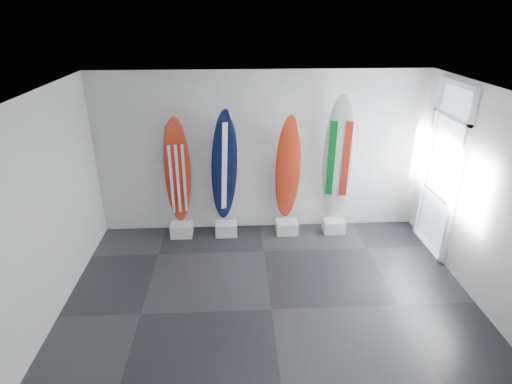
{
  "coord_description": "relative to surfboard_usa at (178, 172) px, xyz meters",
  "views": [
    {
      "loc": [
        -0.47,
        -4.67,
        3.95
      ],
      "look_at": [
        -0.15,
        1.4,
        1.22
      ],
      "focal_mm": 28.91,
      "sensor_mm": 36.0,
      "label": 1
    }
  ],
  "objects": [
    {
      "name": "display_block_swiss",
      "position": [
        1.99,
        -0.1,
        -1.14
      ],
      "size": [
        0.4,
        0.3,
        0.24
      ],
      "primitive_type": "cube",
      "color": "silver",
      "rests_on": "floor"
    },
    {
      "name": "display_block_usa",
      "position": [
        0.0,
        -0.1,
        -1.14
      ],
      "size": [
        0.4,
        0.3,
        0.24
      ],
      "primitive_type": "cube",
      "color": "silver",
      "rests_on": "floor"
    },
    {
      "name": "wall_right",
      "position": [
        4.51,
        -2.28,
        0.24
      ],
      "size": [
        0.0,
        5.0,
        5.0
      ],
      "primitive_type": "plane",
      "rotation": [
        1.57,
        0.0,
        -1.57
      ],
      "color": "silver",
      "rests_on": "ground"
    },
    {
      "name": "wall_outlet",
      "position": [
        -0.94,
        0.2,
        -0.91
      ],
      "size": [
        0.09,
        0.02,
        0.13
      ],
      "primitive_type": "cube",
      "color": "silver",
      "rests_on": "wall_back"
    },
    {
      "name": "floor",
      "position": [
        1.51,
        -2.28,
        -1.26
      ],
      "size": [
        6.0,
        6.0,
        0.0
      ],
      "primitive_type": "plane",
      "color": "black",
      "rests_on": "ground"
    },
    {
      "name": "wall_left",
      "position": [
        -1.49,
        -2.28,
        0.24
      ],
      "size": [
        0.0,
        5.0,
        5.0
      ],
      "primitive_type": "plane",
      "rotation": [
        1.57,
        0.0,
        1.57
      ],
      "color": "silver",
      "rests_on": "ground"
    },
    {
      "name": "surfboard_navy",
      "position": [
        0.84,
        0.0,
        0.07
      ],
      "size": [
        0.59,
        0.5,
        2.19
      ],
      "primitive_type": "ellipsoid",
      "rotation": [
        0.12,
        0.0,
        0.37
      ],
      "color": "black",
      "rests_on": "display_block_navy"
    },
    {
      "name": "display_block_italy",
      "position": [
        2.9,
        -0.1,
        -1.14
      ],
      "size": [
        0.4,
        0.3,
        0.24
      ],
      "primitive_type": "cube",
      "color": "silver",
      "rests_on": "floor"
    },
    {
      "name": "balcony",
      "position": [
        5.81,
        -0.73,
        -0.76
      ],
      "size": [
        2.8,
        2.2,
        1.2
      ],
      "primitive_type": null,
      "color": "slate",
      "rests_on": "ground"
    },
    {
      "name": "ceiling",
      "position": [
        1.51,
        -2.28,
        1.74
      ],
      "size": [
        6.0,
        6.0,
        0.0
      ],
      "primitive_type": "plane",
      "rotation": [
        3.14,
        0.0,
        0.0
      ],
      "color": "white",
      "rests_on": "wall_back"
    },
    {
      "name": "surfboard_italy",
      "position": [
        2.9,
        0.0,
        0.18
      ],
      "size": [
        0.61,
        0.46,
        2.41
      ],
      "primitive_type": "ellipsoid",
      "rotation": [
        0.11,
        0.0,
        -0.21
      ],
      "color": "silver",
      "rests_on": "display_block_italy"
    },
    {
      "name": "wall_back",
      "position": [
        1.51,
        0.22,
        0.24
      ],
      "size": [
        6.0,
        0.0,
        6.0
      ],
      "primitive_type": "plane",
      "rotation": [
        1.57,
        0.0,
        0.0
      ],
      "color": "silver",
      "rests_on": "ground"
    },
    {
      "name": "surfboard_swiss",
      "position": [
        1.99,
        0.0,
        0.01
      ],
      "size": [
        0.49,
        0.35,
        2.06
      ],
      "primitive_type": "ellipsoid",
      "rotation": [
        0.11,
        0.0,
        0.1
      ],
      "color": "maroon",
      "rests_on": "display_block_swiss"
    },
    {
      "name": "glass_door",
      "position": [
        4.48,
        -0.73,
        0.17
      ],
      "size": [
        0.12,
        1.16,
        2.85
      ],
      "primitive_type": null,
      "color": "white",
      "rests_on": "floor"
    },
    {
      "name": "wall_front",
      "position": [
        1.51,
        -4.78,
        0.24
      ],
      "size": [
        6.0,
        0.0,
        6.0
      ],
      "primitive_type": "plane",
      "rotation": [
        -1.57,
        0.0,
        0.0
      ],
      "color": "silver",
      "rests_on": "ground"
    },
    {
      "name": "display_block_navy",
      "position": [
        0.84,
        -0.1,
        -1.14
      ],
      "size": [
        0.4,
        0.3,
        0.24
      ],
      "primitive_type": "cube",
      "color": "silver",
      "rests_on": "floor"
    },
    {
      "name": "surfboard_usa",
      "position": [
        0.0,
        0.0,
        0.0
      ],
      "size": [
        0.49,
        0.28,
        2.04
      ],
      "primitive_type": "ellipsoid",
      "rotation": [
        0.04,
        0.0,
        0.26
      ],
      "color": "maroon",
      "rests_on": "display_block_usa"
    }
  ]
}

